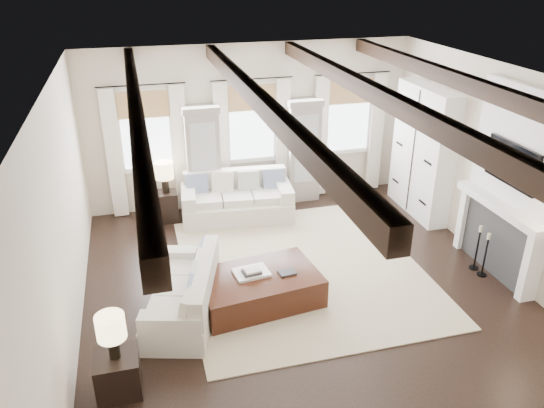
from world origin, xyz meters
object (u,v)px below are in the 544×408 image
object	(u,v)px
sofa_left	(187,295)
side_table_back	(167,206)
ottoman	(258,288)
sofa_back	(237,200)
side_table_front	(118,374)

from	to	relation	value
sofa_left	side_table_back	bearing A→B (deg)	90.36
ottoman	side_table_back	world-z (taller)	side_table_back
side_table_back	sofa_back	bearing A→B (deg)	-9.28
sofa_back	side_table_front	size ratio (longest dim) A/B	4.32
sofa_left	ottoman	distance (m)	1.05
sofa_left	side_table_back	size ratio (longest dim) A/B	3.47
sofa_left	ottoman	xyz separation A→B (m)	(1.04, 0.03, -0.10)
sofa_back	side_table_back	world-z (taller)	sofa_back
sofa_left	side_table_front	distance (m)	1.59
sofa_left	side_table_front	xyz separation A→B (m)	(-0.95, -1.28, -0.07)
side_table_front	side_table_back	bearing A→B (deg)	77.94
ottoman	side_table_front	size ratio (longest dim) A/B	3.45
side_table_back	side_table_front	bearing A→B (deg)	-102.06
sofa_back	side_table_front	world-z (taller)	sofa_back
side_table_front	sofa_left	bearing A→B (deg)	53.28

